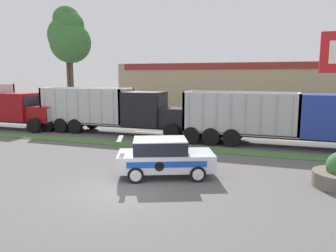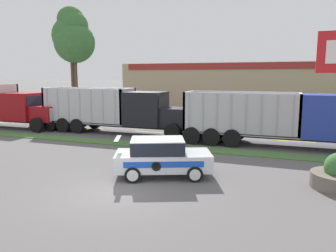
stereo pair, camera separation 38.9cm
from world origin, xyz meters
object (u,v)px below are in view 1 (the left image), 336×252
(dump_truck_lead, at_px, (6,109))
(dump_truck_far_right, at_px, (309,121))
(dump_truck_trail, at_px, (127,112))
(rally_car, at_px, (164,157))

(dump_truck_lead, relative_size, dump_truck_far_right, 0.87)
(dump_truck_trail, bearing_deg, rally_car, -55.79)
(dump_truck_lead, distance_m, rally_car, 19.03)
(dump_truck_lead, distance_m, dump_truck_far_right, 23.47)
(dump_truck_trail, relative_size, dump_truck_far_right, 0.93)
(dump_truck_trail, distance_m, rally_car, 11.02)
(dump_truck_trail, relative_size, rally_car, 2.66)
(dump_truck_trail, xyz_separation_m, rally_car, (6.18, -9.09, -0.78))
(dump_truck_far_right, height_order, rally_car, dump_truck_far_right)
(dump_truck_lead, height_order, rally_car, dump_truck_lead)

